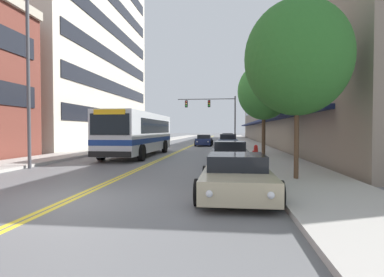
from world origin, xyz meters
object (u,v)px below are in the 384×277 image
at_px(street_tree_right_near, 297,58).
at_px(car_slate_blue_parked_right_far, 228,141).
at_px(car_navy_moving_lead, 204,140).
at_px(car_dark_grey_parked_right_mid, 230,154).
at_px(car_charcoal_parked_right_end, 228,137).
at_px(city_bus, 139,132).
at_px(street_lamp_left_near, 32,61).
at_px(car_beige_parked_right_foreground, 236,176).
at_px(fire_hydrant, 256,151).
at_px(car_silver_parked_left_mid, 158,140).
at_px(traffic_signal_mast, 215,110).
at_px(street_tree_right_mid, 264,91).

bearing_deg(street_tree_right_near, car_slate_blue_parked_right_far, 96.28).
xyz_separation_m(car_slate_blue_parked_right_far, car_navy_moving_lead, (-2.78, 3.13, -0.04)).
distance_m(car_dark_grey_parked_right_mid, car_charcoal_parked_right_end, 34.03).
bearing_deg(car_slate_blue_parked_right_far, city_bus, -121.00).
bearing_deg(street_lamp_left_near, car_beige_parked_right_foreground, -26.73).
xyz_separation_m(city_bus, car_beige_parked_right_foreground, (6.60, -12.58, -1.16)).
distance_m(city_bus, street_lamp_left_near, 8.99).
relative_size(city_bus, street_lamp_left_near, 1.25).
distance_m(car_dark_grey_parked_right_mid, fire_hydrant, 3.76).
bearing_deg(car_dark_grey_parked_right_mid, fire_hydrant, 64.26).
xyz_separation_m(car_silver_parked_left_mid, fire_hydrant, (10.33, -17.39, -0.07)).
bearing_deg(car_slate_blue_parked_right_far, car_charcoal_parked_right_end, 90.01).
bearing_deg(traffic_signal_mast, car_dark_grey_parked_right_mid, -85.72).
relative_size(street_lamp_left_near, street_tree_right_mid, 1.41).
bearing_deg(fire_hydrant, street_tree_right_near, -85.39).
distance_m(city_bus, car_charcoal_parked_right_end, 29.12).
bearing_deg(car_beige_parked_right_foreground, car_silver_parked_left_mid, 107.64).
distance_m(car_slate_blue_parked_right_far, car_charcoal_parked_right_end, 17.63).
xyz_separation_m(car_navy_moving_lead, traffic_signal_mast, (1.05, 3.99, 3.88)).
xyz_separation_m(car_silver_parked_left_mid, car_dark_grey_parked_right_mid, (8.70, -20.78, -0.00)).
distance_m(traffic_signal_mast, street_tree_right_mid, 18.77).
relative_size(car_charcoal_parked_right_end, street_lamp_left_near, 0.52).
distance_m(car_slate_blue_parked_right_far, street_tree_right_near, 21.47).
relative_size(car_slate_blue_parked_right_far, traffic_signal_mast, 0.60).
bearing_deg(car_silver_parked_left_mid, fire_hydrant, -59.29).
bearing_deg(street_lamp_left_near, city_bus, 69.55).
relative_size(car_silver_parked_left_mid, street_tree_right_near, 0.69).
height_order(car_charcoal_parked_right_end, car_navy_moving_lead, car_charcoal_parked_right_end).
height_order(car_beige_parked_right_foreground, street_lamp_left_near, street_lamp_left_near).
distance_m(car_beige_parked_right_foreground, traffic_signal_mast, 30.76).
xyz_separation_m(car_silver_parked_left_mid, car_charcoal_parked_right_end, (8.66, 13.26, 0.02)).
bearing_deg(car_dark_grey_parked_right_mid, street_tree_right_near, -63.70).
xyz_separation_m(car_charcoal_parked_right_end, fire_hydrant, (1.67, -30.64, -0.09)).
bearing_deg(car_beige_parked_right_foreground, street_tree_right_near, 46.90).
relative_size(city_bus, traffic_signal_mast, 1.46).
xyz_separation_m(city_bus, car_navy_moving_lead, (3.68, 13.87, -1.10)).
distance_m(car_charcoal_parked_right_end, fire_hydrant, 30.69).
bearing_deg(city_bus, car_dark_grey_parked_right_mid, -41.09).
distance_m(car_dark_grey_parked_right_mid, street_tree_right_mid, 6.87).
bearing_deg(traffic_signal_mast, city_bus, -104.82).
relative_size(traffic_signal_mast, street_tree_right_near, 1.21).
relative_size(car_beige_parked_right_foreground, car_navy_moving_lead, 0.97).
bearing_deg(car_charcoal_parked_right_end, car_silver_parked_left_mid, -123.15).
bearing_deg(traffic_signal_mast, street_lamp_left_near, -106.57).
bearing_deg(car_slate_blue_parked_right_far, street_tree_right_mid, -78.18).
bearing_deg(car_dark_grey_parked_right_mid, car_slate_blue_parked_right_far, 90.11).
distance_m(car_slate_blue_parked_right_far, traffic_signal_mast, 8.27).
bearing_deg(car_beige_parked_right_foreground, street_lamp_left_near, 153.27).
height_order(car_beige_parked_right_foreground, fire_hydrant, car_beige_parked_right_foreground).
distance_m(car_silver_parked_left_mid, street_tree_right_mid, 19.47).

